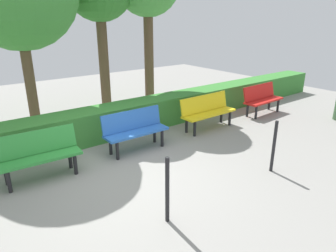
{
  "coord_description": "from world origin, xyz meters",
  "views": [
    {
      "loc": [
        2.35,
        4.48,
        2.76
      ],
      "look_at": [
        -1.38,
        -0.38,
        0.55
      ],
      "focal_mm": 32.63,
      "sensor_mm": 36.0,
      "label": 1
    }
  ],
  "objects_px": {
    "bench_red": "(262,98)",
    "bench_blue": "(135,129)",
    "bench_green": "(39,153)",
    "bench_yellow": "(207,110)"
  },
  "relations": [
    {
      "from": "bench_red",
      "to": "bench_green",
      "type": "height_order",
      "value": "same"
    },
    {
      "from": "bench_yellow",
      "to": "bench_green",
      "type": "distance_m",
      "value": 4.2
    },
    {
      "from": "bench_red",
      "to": "bench_blue",
      "type": "xyz_separation_m",
      "value": [
        4.37,
        -0.04,
        0.0
      ]
    },
    {
      "from": "bench_red",
      "to": "bench_green",
      "type": "relative_size",
      "value": 1.0
    },
    {
      "from": "bench_red",
      "to": "bench_blue",
      "type": "relative_size",
      "value": 1.01
    },
    {
      "from": "bench_red",
      "to": "bench_yellow",
      "type": "bearing_deg",
      "value": -4.01
    },
    {
      "from": "bench_red",
      "to": "bench_green",
      "type": "distance_m",
      "value": 6.38
    },
    {
      "from": "bench_yellow",
      "to": "bench_green",
      "type": "xyz_separation_m",
      "value": [
        4.2,
        0.07,
        -0.0
      ]
    },
    {
      "from": "bench_green",
      "to": "bench_red",
      "type": "bearing_deg",
      "value": -177.17
    },
    {
      "from": "bench_green",
      "to": "bench_blue",
      "type": "bearing_deg",
      "value": -175.91
    }
  ]
}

